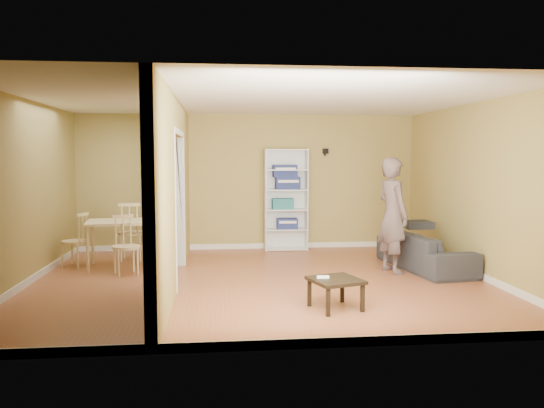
{
  "coord_description": "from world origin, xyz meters",
  "views": [
    {
      "loc": [
        -0.58,
        -7.5,
        1.79
      ],
      "look_at": [
        0.2,
        0.2,
        1.1
      ],
      "focal_mm": 35.0,
      "sensor_mm": 36.0,
      "label": 1
    }
  ],
  "objects_px": {
    "person": "(393,205)",
    "coffee_table": "(336,283)",
    "bookshelf": "(286,199)",
    "chair_near": "(126,245)",
    "chair_left": "(75,240)",
    "dining_table": "(126,225)",
    "sofa": "(425,245)",
    "chair_far": "(132,231)"
  },
  "relations": [
    {
      "from": "coffee_table",
      "to": "chair_near",
      "type": "height_order",
      "value": "chair_near"
    },
    {
      "from": "chair_left",
      "to": "chair_near",
      "type": "relative_size",
      "value": 0.98
    },
    {
      "from": "sofa",
      "to": "dining_table",
      "type": "distance_m",
      "value": 4.84
    },
    {
      "from": "coffee_table",
      "to": "chair_left",
      "type": "xyz_separation_m",
      "value": [
        -3.7,
        2.79,
        0.14
      ]
    },
    {
      "from": "coffee_table",
      "to": "dining_table",
      "type": "relative_size",
      "value": 0.45
    },
    {
      "from": "chair_left",
      "to": "chair_far",
      "type": "height_order",
      "value": "chair_far"
    },
    {
      "from": "sofa",
      "to": "person",
      "type": "bearing_deg",
      "value": 99.27
    },
    {
      "from": "person",
      "to": "bookshelf",
      "type": "xyz_separation_m",
      "value": [
        -1.39,
        2.2,
        -0.07
      ]
    },
    {
      "from": "chair_left",
      "to": "chair_near",
      "type": "xyz_separation_m",
      "value": [
        0.92,
        -0.65,
        0.01
      ]
    },
    {
      "from": "dining_table",
      "to": "chair_left",
      "type": "height_order",
      "value": "chair_left"
    },
    {
      "from": "sofa",
      "to": "chair_far",
      "type": "distance_m",
      "value": 4.94
    },
    {
      "from": "bookshelf",
      "to": "chair_near",
      "type": "relative_size",
      "value": 2.14
    },
    {
      "from": "dining_table",
      "to": "chair_near",
      "type": "relative_size",
      "value": 1.34
    },
    {
      "from": "dining_table",
      "to": "chair_far",
      "type": "relative_size",
      "value": 1.19
    },
    {
      "from": "bookshelf",
      "to": "dining_table",
      "type": "xyz_separation_m",
      "value": [
        -2.8,
        -1.36,
        -0.29
      ]
    },
    {
      "from": "sofa",
      "to": "coffee_table",
      "type": "bearing_deg",
      "value": 129.87
    },
    {
      "from": "coffee_table",
      "to": "bookshelf",
      "type": "bearing_deg",
      "value": 91.01
    },
    {
      "from": "coffee_table",
      "to": "chair_far",
      "type": "distance_m",
      "value": 4.36
    },
    {
      "from": "coffee_table",
      "to": "chair_left",
      "type": "bearing_deg",
      "value": 142.99
    },
    {
      "from": "sofa",
      "to": "bookshelf",
      "type": "distance_m",
      "value": 2.9
    },
    {
      "from": "sofa",
      "to": "chair_left",
      "type": "relative_size",
      "value": 2.23
    },
    {
      "from": "chair_near",
      "to": "person",
      "type": "bearing_deg",
      "value": -24.66
    },
    {
      "from": "person",
      "to": "bookshelf",
      "type": "height_order",
      "value": "person"
    },
    {
      "from": "bookshelf",
      "to": "chair_left",
      "type": "relative_size",
      "value": 2.18
    },
    {
      "from": "person",
      "to": "chair_near",
      "type": "height_order",
      "value": "person"
    },
    {
      "from": "person",
      "to": "coffee_table",
      "type": "relative_size",
      "value": 3.84
    },
    {
      "from": "bookshelf",
      "to": "dining_table",
      "type": "distance_m",
      "value": 3.13
    },
    {
      "from": "person",
      "to": "chair_near",
      "type": "distance_m",
      "value": 4.14
    },
    {
      "from": "bookshelf",
      "to": "chair_far",
      "type": "bearing_deg",
      "value": -163.73
    },
    {
      "from": "dining_table",
      "to": "chair_far",
      "type": "xyz_separation_m",
      "value": [
        0.0,
        0.55,
        -0.17
      ]
    },
    {
      "from": "person",
      "to": "chair_near",
      "type": "xyz_separation_m",
      "value": [
        -4.09,
        0.24,
        -0.59
      ]
    },
    {
      "from": "bookshelf",
      "to": "coffee_table",
      "type": "distance_m",
      "value": 4.15
    },
    {
      "from": "chair_left",
      "to": "sofa",
      "type": "bearing_deg",
      "value": 100.62
    },
    {
      "from": "chair_far",
      "to": "person",
      "type": "bearing_deg",
      "value": 161.54
    },
    {
      "from": "chair_left",
      "to": "chair_near",
      "type": "distance_m",
      "value": 1.13
    },
    {
      "from": "chair_near",
      "to": "chair_far",
      "type": "bearing_deg",
      "value": 73.35
    },
    {
      "from": "sofa",
      "to": "person",
      "type": "xyz_separation_m",
      "value": [
        -0.6,
        -0.18,
        0.67
      ]
    },
    {
      "from": "person",
      "to": "dining_table",
      "type": "xyz_separation_m",
      "value": [
        -4.19,
        0.83,
        -0.37
      ]
    },
    {
      "from": "sofa",
      "to": "chair_far",
      "type": "relative_size",
      "value": 1.96
    },
    {
      "from": "chair_left",
      "to": "person",
      "type": "bearing_deg",
      "value": 97.76
    },
    {
      "from": "dining_table",
      "to": "chair_near",
      "type": "distance_m",
      "value": 0.64
    },
    {
      "from": "bookshelf",
      "to": "coffee_table",
      "type": "bearing_deg",
      "value": -88.99
    }
  ]
}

